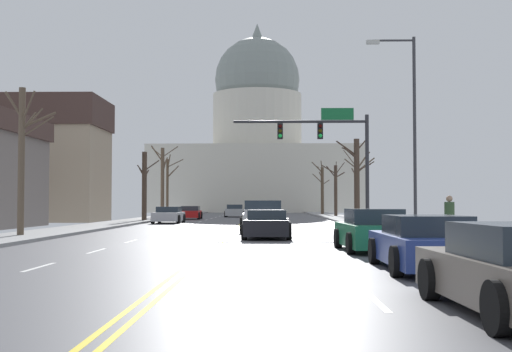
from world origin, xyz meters
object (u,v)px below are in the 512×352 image
at_px(sedan_oncoming_00, 169,215).
at_px(street_lamp_right, 409,118).
at_px(sedan_near_03, 424,244).
at_px(sedan_oncoming_02, 235,211).
at_px(sedan_near_02, 372,231).
at_px(signal_gantry, 329,142).
at_px(pedestrian_00, 449,216).
at_px(sedan_oncoming_01, 190,213).
at_px(sedan_near_01, 268,225).
at_px(pickup_truck_near_00, 263,218).

bearing_deg(sedan_oncoming_00, street_lamp_right, -55.59).
relative_size(sedan_near_03, sedan_oncoming_02, 1.02).
distance_m(street_lamp_right, sedan_near_02, 9.79).
relative_size(signal_gantry, sedan_near_03, 1.69).
relative_size(street_lamp_right, sedan_oncoming_00, 1.97).
distance_m(sedan_near_03, sedan_oncoming_02, 54.31).
xyz_separation_m(street_lamp_right, sedan_near_03, (-2.63, -13.98, -4.57)).
bearing_deg(pedestrian_00, sedan_oncoming_01, 109.78).
relative_size(signal_gantry, sedan_near_02, 1.78).
relative_size(street_lamp_right, sedan_near_02, 1.94).
distance_m(sedan_near_03, sedan_oncoming_01, 46.07).
bearing_deg(pedestrian_00, sedan_oncoming_02, 101.95).
relative_size(signal_gantry, sedan_oncoming_01, 1.79).
distance_m(signal_gantry, sedan_near_01, 12.24).
distance_m(pickup_truck_near_00, sedan_oncoming_01, 26.33).
height_order(sedan_near_01, sedan_oncoming_01, sedan_near_01).
bearing_deg(pedestrian_00, street_lamp_right, 91.04).
height_order(sedan_oncoming_00, sedan_oncoming_01, sedan_oncoming_00).
distance_m(sedan_near_02, sedan_near_03, 5.81).
xyz_separation_m(pickup_truck_near_00, sedan_near_03, (3.77, -19.41, -0.13)).
bearing_deg(sedan_oncoming_02, sedan_near_03, -82.63).
relative_size(sedan_near_01, sedan_oncoming_01, 0.97).
relative_size(sedan_oncoming_00, pedestrian_00, 2.71).
relative_size(pickup_truck_near_00, sedan_oncoming_00, 1.31).
bearing_deg(sedan_oncoming_01, sedan_near_02, -75.31).
bearing_deg(sedan_near_03, street_lamp_right, 79.35).
relative_size(street_lamp_right, sedan_near_03, 1.83).
bearing_deg(sedan_oncoming_00, pedestrian_00, -62.11).
height_order(street_lamp_right, sedan_near_01, street_lamp_right).
bearing_deg(sedan_near_01, sedan_near_02, -65.96).
height_order(sedan_oncoming_00, pedestrian_00, pedestrian_00).
bearing_deg(sedan_oncoming_02, pickup_truck_near_00, -84.70).
relative_size(street_lamp_right, pickup_truck_near_00, 1.50).
height_order(street_lamp_right, sedan_oncoming_00, street_lamp_right).
height_order(signal_gantry, sedan_oncoming_02, signal_gantry).
distance_m(street_lamp_right, sedan_oncoming_01, 33.87).
xyz_separation_m(street_lamp_right, sedan_oncoming_01, (-13.13, 30.88, -4.60)).
bearing_deg(pedestrian_00, sedan_near_03, -108.81).
height_order(street_lamp_right, sedan_near_03, street_lamp_right).
bearing_deg(sedan_near_02, sedan_near_03, -87.35).
xyz_separation_m(sedan_near_02, pedestrian_00, (3.00, 2.23, 0.41)).
xyz_separation_m(sedan_near_01, sedan_oncoming_02, (-3.45, 40.78, 0.05)).
xyz_separation_m(sedan_near_02, sedan_oncoming_01, (-10.24, 39.06, -0.05)).
height_order(sedan_near_01, sedan_oncoming_02, sedan_oncoming_02).
relative_size(pickup_truck_near_00, sedan_oncoming_02, 1.25).
xyz_separation_m(street_lamp_right, sedan_near_01, (-6.14, -0.90, -4.59)).
height_order(signal_gantry, sedan_oncoming_00, signal_gantry).
distance_m(pickup_truck_near_00, sedan_oncoming_02, 34.60).
xyz_separation_m(signal_gantry, sedan_near_02, (-0.35, -18.08, -4.42)).
relative_size(signal_gantry, pedestrian_00, 4.92).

